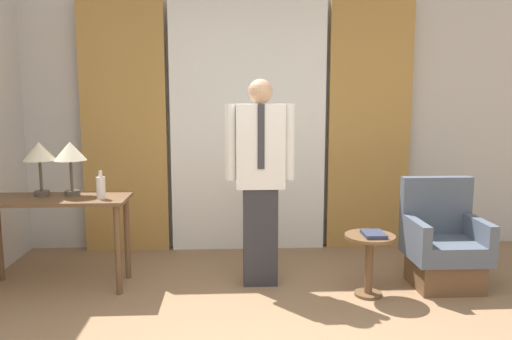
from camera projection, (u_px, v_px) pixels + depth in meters
wall_back at (248, 120)px, 5.25m from camera, size 10.00×0.06×2.70m
curtain_sheer_center at (248, 127)px, 5.13m from camera, size 1.59×0.06×2.58m
curtain_drape_left at (124, 127)px, 5.06m from camera, size 0.86×0.06×2.58m
curtain_drape_right at (369, 126)px, 5.19m from camera, size 0.86×0.06×2.58m
desk at (54, 213)px, 4.13m from camera, size 1.22×0.49×0.77m
table_lamp_left at (39, 154)px, 4.15m from camera, size 0.27×0.27×0.45m
table_lamp_right at (70, 154)px, 4.16m from camera, size 0.27×0.27×0.45m
bottle_near_edge at (101, 187)px, 4.06m from camera, size 0.07×0.07×0.23m
person at (260, 174)px, 4.16m from camera, size 0.58×0.20×1.74m
armchair at (443, 247)px, 4.22m from camera, size 0.61×0.56×0.91m
side_table at (369, 254)px, 3.99m from camera, size 0.40×0.40×0.50m
book at (374, 234)px, 3.94m from camera, size 0.17×0.22×0.03m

